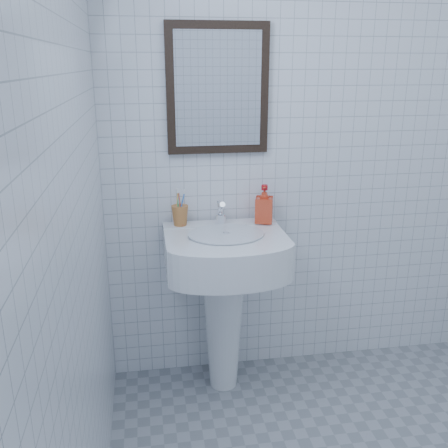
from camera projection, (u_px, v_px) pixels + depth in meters
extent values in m
cube|color=white|center=(315.00, 148.00, 2.60)|extent=(2.20, 0.02, 2.50)
cube|color=white|center=(64.00, 231.00, 1.31)|extent=(0.02, 2.40, 2.50)
cone|color=white|center=(223.00, 324.00, 2.62)|extent=(0.23, 0.23, 0.73)
cube|color=white|center=(225.00, 251.00, 2.44)|extent=(0.58, 0.42, 0.18)
cube|color=white|center=(220.00, 225.00, 2.57)|extent=(0.58, 0.10, 0.03)
cylinder|color=white|center=(226.00, 234.00, 2.38)|extent=(0.36, 0.36, 0.01)
cylinder|color=white|center=(221.00, 219.00, 2.53)|extent=(0.05, 0.05, 0.05)
cylinder|color=white|center=(221.00, 208.00, 2.49)|extent=(0.03, 0.10, 0.08)
cylinder|color=white|center=(220.00, 210.00, 2.53)|extent=(0.03, 0.05, 0.10)
imported|color=red|center=(264.00, 204.00, 2.54)|extent=(0.11, 0.11, 0.19)
cube|color=black|center=(218.00, 89.00, 2.41)|extent=(0.50, 0.04, 0.62)
cube|color=silver|center=(218.00, 89.00, 2.40)|extent=(0.42, 0.00, 0.54)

